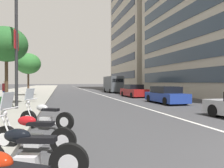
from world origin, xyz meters
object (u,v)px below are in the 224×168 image
object	(u,v)px
street_tree_by_lamp_post	(6,45)
delivery_van_ahead	(113,84)
car_following_behind	(134,91)
street_lamp_with_banners	(22,21)
motorcycle_second_in_row	(32,135)
car_lead_in_lane	(166,95)
motorcycle_nearest_camera	(45,117)
street_tree_mid_sidewalk	(28,64)
motorcycle_under_tarp	(25,156)
pedestrian_on_plaza	(5,91)

from	to	relation	value
street_tree_by_lamp_post	delivery_van_ahead	bearing A→B (deg)	-34.51
car_following_behind	street_lamp_with_banners	world-z (taller)	street_lamp_with_banners
delivery_van_ahead	car_following_behind	bearing A→B (deg)	178.30
motorcycle_second_in_row	car_lead_in_lane	size ratio (longest dim) A/B	0.46
motorcycle_nearest_camera	delivery_van_ahead	distance (m)	27.43
car_lead_in_lane	street_tree_mid_sidewalk	bearing A→B (deg)	47.80
motorcycle_nearest_camera	street_lamp_with_banners	xyz separation A→B (m)	(5.59, 1.67, 4.97)
motorcycle_second_in_row	street_tree_mid_sidewalk	bearing A→B (deg)	-60.86
motorcycle_under_tarp	pedestrian_on_plaza	bearing A→B (deg)	-58.90
delivery_van_ahead	motorcycle_under_tarp	bearing A→B (deg)	162.38
motorcycle_nearest_camera	car_following_behind	size ratio (longest dim) A/B	0.42
car_lead_in_lane	street_lamp_with_banners	bearing A→B (deg)	100.07
car_following_behind	street_tree_mid_sidewalk	distance (m)	12.89
street_tree_by_lamp_post	street_tree_mid_sidewalk	world-z (taller)	street_tree_by_lamp_post
car_lead_in_lane	street_tree_mid_sidewalk	xyz separation A→B (m)	(10.79, 12.07, 3.26)
motorcycle_under_tarp	street_lamp_with_banners	bearing A→B (deg)	-63.70
motorcycle_under_tarp	car_lead_in_lane	xyz separation A→B (m)	(11.64, -9.06, 0.20)
motorcycle_second_in_row	motorcycle_nearest_camera	distance (m)	2.54
car_lead_in_lane	street_tree_mid_sidewalk	distance (m)	16.52
car_lead_in_lane	car_following_behind	xyz separation A→B (m)	(7.56, 0.02, 0.02)
motorcycle_nearest_camera	car_following_behind	bearing A→B (deg)	-89.42
motorcycle_second_in_row	car_lead_in_lane	distance (m)	13.62
street_lamp_with_banners	street_tree_mid_sidewalk	size ratio (longest dim) A/B	1.80
motorcycle_nearest_camera	street_tree_mid_sidewalk	distance (m)	18.93
delivery_van_ahead	street_lamp_with_banners	world-z (taller)	street_lamp_with_banners
delivery_van_ahead	motorcycle_second_in_row	bearing A→B (deg)	161.37
motorcycle_nearest_camera	motorcycle_under_tarp	bearing A→B (deg)	120.28
motorcycle_under_tarp	car_following_behind	xyz separation A→B (m)	(19.20, -9.04, 0.23)
car_lead_in_lane	street_lamp_with_banners	world-z (taller)	street_lamp_with_banners
street_tree_mid_sidewalk	street_lamp_with_banners	bearing A→B (deg)	-173.71
car_lead_in_lane	delivery_van_ahead	size ratio (longest dim) A/B	0.77
delivery_van_ahead	pedestrian_on_plaza	bearing A→B (deg)	139.87
motorcycle_under_tarp	pedestrian_on_plaza	distance (m)	14.82
motorcycle_nearest_camera	street_tree_mid_sidewalk	xyz separation A→B (m)	(18.35, 3.08, 3.47)
motorcycle_nearest_camera	pedestrian_on_plaza	world-z (taller)	pedestrian_on_plaza
delivery_van_ahead	street_tree_mid_sidewalk	bearing A→B (deg)	120.87
motorcycle_under_tarp	motorcycle_second_in_row	size ratio (longest dim) A/B	1.03
motorcycle_nearest_camera	street_tree_mid_sidewalk	bearing A→B (deg)	-49.22
street_lamp_with_banners	street_tree_mid_sidewalk	bearing A→B (deg)	6.29
motorcycle_under_tarp	street_lamp_with_banners	xyz separation A→B (m)	(9.67, 1.60, 4.97)
pedestrian_on_plaza	motorcycle_nearest_camera	bearing A→B (deg)	-48.96
motorcycle_second_in_row	street_tree_mid_sidewalk	xyz separation A→B (m)	(20.89, 2.94, 3.48)
motorcycle_nearest_camera	pedestrian_on_plaza	xyz separation A→B (m)	(10.28, 3.71, 0.57)
motorcycle_nearest_camera	street_tree_by_lamp_post	size ratio (longest dim) A/B	0.36
street_tree_by_lamp_post	pedestrian_on_plaza	size ratio (longest dim) A/B	3.17
delivery_van_ahead	street_tree_by_lamp_post	size ratio (longest dim) A/B	1.06
street_tree_by_lamp_post	pedestrian_on_plaza	world-z (taller)	street_tree_by_lamp_post
motorcycle_second_in_row	motorcycle_under_tarp	bearing A→B (deg)	113.88
street_tree_by_lamp_post	street_tree_mid_sidewalk	xyz separation A→B (m)	(10.44, 0.00, -0.43)
motorcycle_under_tarp	street_lamp_with_banners	size ratio (longest dim) A/B	0.23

